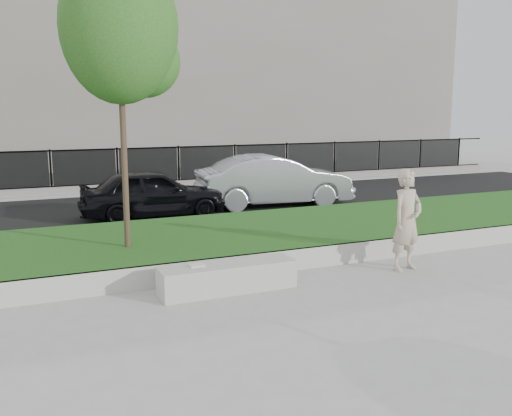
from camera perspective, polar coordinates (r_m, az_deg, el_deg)
name	(u,v)px	position (r m, az deg, el deg)	size (l,w,h in m)	color
ground	(292,290)	(9.54, 3.62, -8.22)	(90.00, 90.00, 0.00)	gray
grass_bank	(227,240)	(12.12, -2.94, -3.26)	(34.00, 4.00, 0.40)	#0E3912
grass_kerb	(266,263)	(10.37, 0.97, -5.54)	(34.00, 0.08, 0.40)	#A7A39C
street	(161,208)	(17.30, -9.49, 0.03)	(34.00, 7.00, 0.04)	black
far_pavement	(130,187)	(21.64, -12.50, 2.02)	(34.00, 3.00, 0.12)	gray
iron_fence	(135,177)	(20.60, -11.99, 3.00)	(32.00, 0.30, 1.50)	slate
building_facade	(95,64)	(28.41, -15.81, 13.73)	(34.00, 10.00, 10.00)	slate
stone_bench	(228,277)	(9.43, -2.84, -6.95)	(2.27, 0.57, 0.46)	#A7A39C
man	(407,220)	(10.85, 14.86, -1.16)	(0.69, 0.45, 1.88)	#BAA68F
book	(197,265)	(9.26, -5.92, -5.73)	(0.24, 0.18, 0.03)	beige
young_tree	(123,33)	(10.85, -13.13, 16.67)	(2.18, 2.09, 5.34)	#38281C
car_dark	(153,193)	(15.63, -10.29, 1.47)	(1.56, 3.87, 1.32)	black
car_silver	(274,181)	(17.17, 1.81, 2.74)	(1.62, 4.66, 1.53)	#9A9DA3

